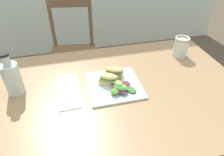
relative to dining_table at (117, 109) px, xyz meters
The scene contains 10 objects.
dining_table is the anchor object (origin of this frame).
chair_wooden_far 0.95m from the dining_table, 99.77° to the left, with size 0.46×0.46×0.87m.
plate_lunch 0.14m from the dining_table, 106.50° to the left, with size 0.25×0.25×0.01m, color silver.
sandwich_half_front 0.18m from the dining_table, 127.01° to the left, with size 0.10×0.09×0.06m.
sandwich_half_back 0.19m from the dining_table, 85.49° to the left, with size 0.10×0.09×0.06m.
salad_mixed_greens 0.16m from the dining_table, 54.78° to the right, with size 0.13×0.12×0.04m.
napkin_folded 0.26m from the dining_table, 168.34° to the left, with size 0.10×0.26×0.00m, color silver.
fork_on_napkin 0.27m from the dining_table, 164.16° to the left, with size 0.03×0.19×0.00m.
bottle_cold_brew 0.50m from the dining_table, 168.79° to the left, with size 0.08×0.08×0.21m.
mason_jar_iced_tea 0.52m from the dining_table, 26.17° to the left, with size 0.08×0.08×0.12m.
Camera 1 is at (-0.13, -0.52, 1.36)m, focal length 32.65 mm.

